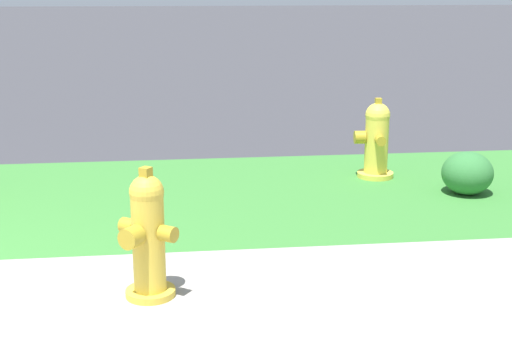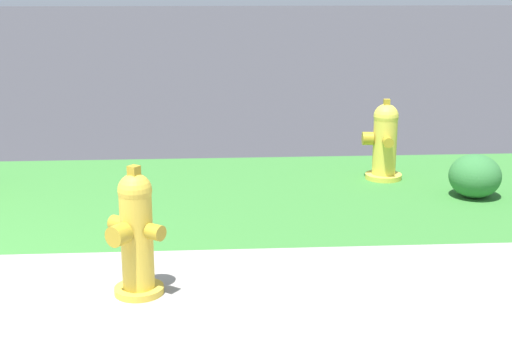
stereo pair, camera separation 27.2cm
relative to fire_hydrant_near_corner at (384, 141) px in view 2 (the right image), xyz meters
The scene contains 3 objects.
fire_hydrant_near_corner is the anchor object (origin of this frame).
fire_hydrant_by_grass_verge 3.16m from the fire_hydrant_near_corner, 129.86° to the right, with size 0.35×0.33×0.77m.
shrub_bush_near_lamp 0.90m from the fire_hydrant_near_corner, 44.92° to the right, with size 0.44×0.44×0.37m.
Camera 2 is at (2.41, -3.24, 1.74)m, focal length 50.00 mm.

